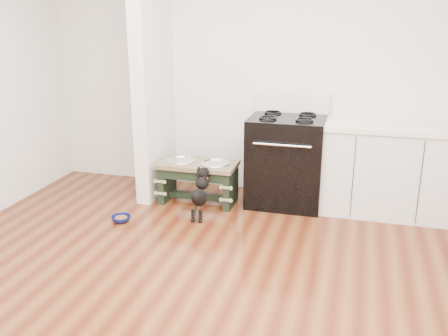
{
  "coord_description": "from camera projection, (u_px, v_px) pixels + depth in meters",
  "views": [
    {
      "loc": [
        0.94,
        -2.77,
        1.97
      ],
      "look_at": [
        -0.25,
        1.55,
        0.53
      ],
      "focal_mm": 40.0,
      "sensor_mm": 36.0,
      "label": 1
    }
  ],
  "objects": [
    {
      "name": "floor_bowl",
      "position": [
        121.0,
        219.0,
        4.81
      ],
      "size": [
        0.19,
        0.19,
        0.06
      ],
      "rotation": [
        0.0,
        0.0,
        0.01
      ],
      "color": "#0B1251",
      "rests_on": "ground"
    },
    {
      "name": "dog_feeder",
      "position": [
        198.0,
        174.0,
        5.2
      ],
      "size": [
        0.8,
        0.43,
        0.46
      ],
      "color": "black",
      "rests_on": "ground"
    },
    {
      "name": "room_shell",
      "position": [
        195.0,
        71.0,
        2.89
      ],
      "size": [
        5.0,
        5.0,
        5.0
      ],
      "color": "silver",
      "rests_on": "ground"
    },
    {
      "name": "puppy",
      "position": [
        200.0,
        192.0,
        4.84
      ],
      "size": [
        0.14,
        0.41,
        0.49
      ],
      "color": "black",
      "rests_on": "ground"
    },
    {
      "name": "ground",
      "position": [
        199.0,
        312.0,
        3.38
      ],
      "size": [
        5.0,
        5.0,
        0.0
      ],
      "primitive_type": "plane",
      "color": "#471B0C",
      "rests_on": "ground"
    },
    {
      "name": "oven_range",
      "position": [
        286.0,
        159.0,
        5.15
      ],
      "size": [
        0.76,
        0.69,
        1.14
      ],
      "color": "black",
      "rests_on": "ground"
    },
    {
      "name": "cabinet_run",
      "position": [
        385.0,
        169.0,
        4.93
      ],
      "size": [
        1.24,
        0.64,
        0.91
      ],
      "color": "silver",
      "rests_on": "ground"
    },
    {
      "name": "partition_wall",
      "position": [
        153.0,
        70.0,
        5.19
      ],
      "size": [
        0.15,
        0.8,
        2.7
      ],
      "primitive_type": "cube",
      "color": "silver",
      "rests_on": "ground"
    }
  ]
}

